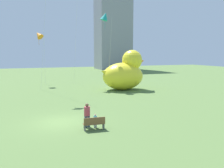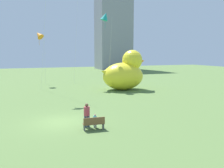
% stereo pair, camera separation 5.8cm
% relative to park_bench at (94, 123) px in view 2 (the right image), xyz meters
% --- Properties ---
extents(ground_plane, '(140.00, 140.00, 0.00)m').
position_rel_park_bench_xyz_m(ground_plane, '(-1.83, 2.72, -0.47)').
color(ground_plane, '#58763C').
extents(park_bench, '(1.51, 0.57, 0.90)m').
position_rel_park_bench_xyz_m(park_bench, '(0.00, 0.00, 0.00)').
color(park_bench, brown).
rests_on(park_bench, ground).
extents(person_adult, '(0.42, 0.42, 1.73)m').
position_rel_park_bench_xyz_m(person_adult, '(-0.29, 0.77, 0.49)').
color(person_adult, '#38476B').
rests_on(person_adult, ground).
extents(person_child, '(0.24, 0.24, 0.99)m').
position_rel_park_bench_xyz_m(person_child, '(0.22, 0.45, 0.08)').
color(person_child, silver).
rests_on(person_child, ground).
extents(giant_inflatable_duck, '(6.86, 4.40, 5.69)m').
position_rel_park_bench_xyz_m(giant_inflatable_duck, '(9.32, 15.94, 1.95)').
color(giant_inflatable_duck, yellow).
rests_on(giant_inflatable_duck, ground).
extents(city_skyline, '(63.26, 18.64, 41.26)m').
position_rel_park_bench_xyz_m(city_skyline, '(-7.90, 63.46, 16.40)').
color(city_skyline, gray).
rests_on(city_skyline, ground).
extents(kite_orange, '(1.85, 1.90, 8.97)m').
position_rel_park_bench_xyz_m(kite_orange, '(-1.56, 26.12, 7.71)').
color(kite_orange, silver).
rests_on(kite_orange, ground).
extents(kite_teal, '(1.63, 1.59, 11.15)m').
position_rel_park_bench_xyz_m(kite_teal, '(7.12, 18.05, 9.97)').
color(kite_teal, silver).
rests_on(kite_teal, ground).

